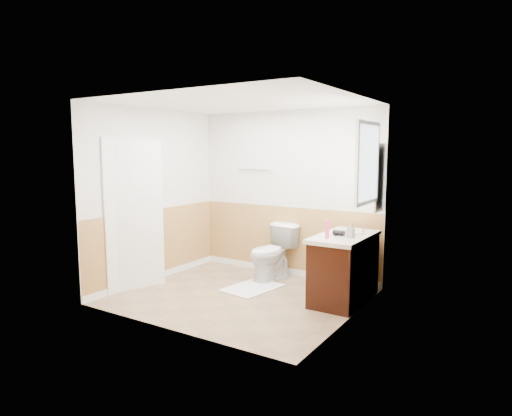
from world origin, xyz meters
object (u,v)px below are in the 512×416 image
Objects in this scene: toilet at (272,253)px; bath_mat at (252,288)px; vanity_cabinet at (344,270)px; lotion_bottle at (327,229)px; soap_dispenser at (351,230)px.

toilet is 1.01× the size of bath_mat.
vanity_cabinet is (1.25, -0.32, -0.01)m from toilet.
lotion_bottle is (-0.10, -0.34, 0.56)m from vanity_cabinet.
lotion_bottle is at bearing -137.42° from soap_dispenser.
soap_dispenser reaches higher than vanity_cabinet.
soap_dispenser is at bearing 3.17° from bath_mat.
toilet is at bearing 150.17° from lotion_bottle.
lotion_bottle is (1.15, -0.13, 0.95)m from bath_mat.
vanity_cabinet is (1.25, 0.21, 0.39)m from bath_mat.
vanity_cabinet is 5.00× the size of lotion_bottle.
bath_mat is at bearing -81.26° from toilet.
toilet is 3.69× the size of lotion_bottle.
lotion_bottle is 0.30m from soap_dispenser.
toilet is at bearing 165.65° from vanity_cabinet.
toilet is 0.66m from bath_mat.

